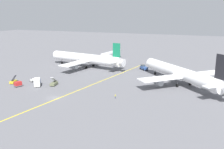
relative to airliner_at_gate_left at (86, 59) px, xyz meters
name	(u,v)px	position (x,y,z in m)	size (l,w,h in m)	color
ground_plane	(54,98)	(15.40, -52.40, -5.09)	(600.00, 600.00, 0.00)	slate
taxiway_stripe	(76,91)	(18.69, -42.40, -5.09)	(0.50, 120.00, 0.01)	yellow
airliner_at_gate_left	(86,59)	(0.00, 0.00, 0.00)	(51.31, 42.44, 15.18)	white
airliner_being_pushed	(180,73)	(55.35, -15.83, -0.09)	(42.67, 42.08, 16.56)	white
pushback_tug	(144,68)	(32.72, 6.55, -3.84)	(6.83, 7.01, 2.95)	#2D4C8C
gse_stair_truck_yellow	(54,83)	(5.55, -38.62, -4.06)	(2.87, 4.89, 4.06)	#666B4C
gse_belt_loader_portside	(13,81)	(-13.21, -42.91, -4.26)	(2.98, 5.06, 3.02)	gold
gse_gpu_cart_small	(33,80)	(-6.84, -37.62, -4.30)	(2.03, 2.41, 1.90)	silver
gse_catering_truck_tall	(37,82)	(-0.38, -42.23, -3.33)	(5.33, 6.15, 3.50)	#2D5199
gse_container_dolly_flat	(18,84)	(-7.47, -46.10, -3.92)	(3.14, 3.75, 2.15)	slate
ground_crew_marshaller_foreground	(115,96)	(36.53, -44.10, -4.22)	(0.36, 0.50, 1.68)	#2D3351
jet_bridge	(112,53)	(4.37, 29.03, -0.74)	(5.87, 23.27, 6.13)	#B7B7BC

